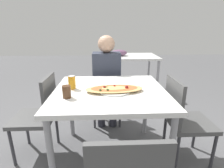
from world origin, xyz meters
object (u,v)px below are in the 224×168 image
at_px(chair_side_right, 183,117).
at_px(pizza_main, 114,89).
at_px(person_seated, 107,75).
at_px(soda_can, 72,82).
at_px(chair_far_seated, 107,88).
at_px(dining_table, 110,98).
at_px(drink_glass, 67,92).
at_px(chair_side_left, 40,113).

distance_m(chair_side_right, pizza_main, 0.72).
xyz_separation_m(chair_side_right, person_seated, (-0.72, 0.76, 0.23)).
distance_m(person_seated, soda_can, 0.74).
distance_m(chair_far_seated, soda_can, 0.90).
xyz_separation_m(dining_table, chair_side_right, (0.70, -0.06, -0.19)).
bearing_deg(chair_far_seated, soda_can, 66.38).
bearing_deg(drink_glass, person_seated, 68.65).
distance_m(dining_table, person_seated, 0.70).
height_order(chair_far_seated, person_seated, person_seated).
xyz_separation_m(chair_side_left, pizza_main, (0.74, -0.14, 0.29)).
bearing_deg(pizza_main, soda_can, 167.69).
height_order(dining_table, chair_side_left, chair_side_left).
bearing_deg(drink_glass, pizza_main, 18.70).
distance_m(dining_table, chair_far_seated, 0.83).
bearing_deg(drink_glass, chair_far_seated, 70.92).
relative_size(chair_side_right, pizza_main, 1.62).
bearing_deg(soda_can, pizza_main, -12.31).
relative_size(chair_side_left, drink_glass, 8.31).
relative_size(chair_side_right, soda_can, 6.87).
bearing_deg(chair_side_right, person_seated, -136.46).
xyz_separation_m(pizza_main, soda_can, (-0.39, 0.09, 0.04)).
bearing_deg(drink_glass, chair_side_left, 141.81).
xyz_separation_m(chair_side_left, soda_can, (0.35, -0.05, 0.33)).
distance_m(dining_table, chair_side_right, 0.73).
bearing_deg(soda_can, chair_far_seated, 66.38).
bearing_deg(chair_far_seated, chair_side_right, 129.60).
xyz_separation_m(chair_far_seated, chair_side_left, (-0.69, -0.71, 0.00)).
distance_m(dining_table, drink_glass, 0.42).
bearing_deg(dining_table, person_seated, 91.37).
bearing_deg(pizza_main, chair_side_left, 169.43).
relative_size(chair_far_seated, chair_side_right, 1.00).
xyz_separation_m(dining_table, soda_can, (-0.35, 0.05, 0.14)).
relative_size(dining_table, soda_can, 8.20).
relative_size(dining_table, chair_side_left, 1.19).
relative_size(chair_side_left, pizza_main, 1.62).
xyz_separation_m(chair_far_seated, person_seated, (-0.00, -0.11, 0.23)).
bearing_deg(person_seated, chair_side_right, 133.54).
relative_size(pizza_main, soda_can, 4.24).
xyz_separation_m(soda_can, drink_glass, (-0.01, -0.22, -0.01)).
bearing_deg(pizza_main, chair_far_seated, 93.81).
bearing_deg(drink_glass, chair_side_right, 6.02).
height_order(chair_side_right, soda_can, soda_can).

